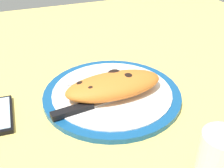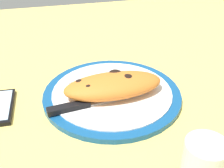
{
  "view_description": "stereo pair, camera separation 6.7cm",
  "coord_description": "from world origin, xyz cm",
  "px_view_note": "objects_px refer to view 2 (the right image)",
  "views": [
    {
      "loc": [
        20.08,
        52.96,
        39.24
      ],
      "look_at": [
        0.0,
        0.0,
        3.57
      ],
      "focal_mm": 46.52,
      "sensor_mm": 36.0,
      "label": 1
    },
    {
      "loc": [
        13.7,
        54.95,
        39.24
      ],
      "look_at": [
        0.0,
        0.0,
        3.57
      ],
      "focal_mm": 46.52,
      "sensor_mm": 36.0,
      "label": 2
    }
  ],
  "objects_px": {
    "calzone": "(113,85)",
    "knife": "(83,105)",
    "plate": "(112,94)",
    "fork": "(93,79)"
  },
  "relations": [
    {
      "from": "calzone",
      "to": "fork",
      "type": "distance_m",
      "value": 0.08
    },
    {
      "from": "plate",
      "to": "calzone",
      "type": "height_order",
      "value": "calzone"
    },
    {
      "from": "plate",
      "to": "fork",
      "type": "xyz_separation_m",
      "value": [
        0.03,
        -0.06,
        0.01
      ]
    },
    {
      "from": "calzone",
      "to": "knife",
      "type": "bearing_deg",
      "value": 22.3
    },
    {
      "from": "plate",
      "to": "knife",
      "type": "bearing_deg",
      "value": 29.39
    },
    {
      "from": "plate",
      "to": "calzone",
      "type": "bearing_deg",
      "value": 82.62
    },
    {
      "from": "plate",
      "to": "calzone",
      "type": "xyz_separation_m",
      "value": [
        0.0,
        0.01,
        0.03
      ]
    },
    {
      "from": "calzone",
      "to": "knife",
      "type": "distance_m",
      "value": 0.08
    },
    {
      "from": "knife",
      "to": "fork",
      "type": "bearing_deg",
      "value": -112.37
    },
    {
      "from": "calzone",
      "to": "fork",
      "type": "relative_size",
      "value": 1.48
    }
  ]
}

